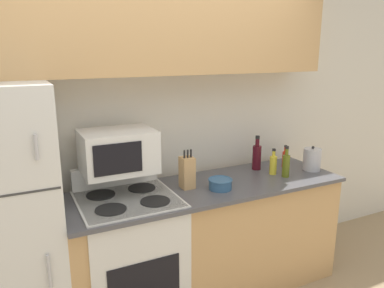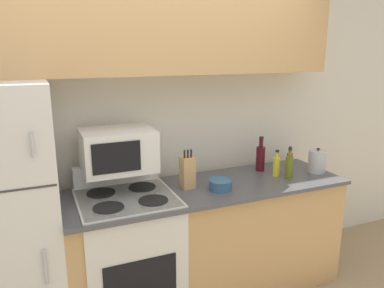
{
  "view_description": "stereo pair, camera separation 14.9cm",
  "coord_description": "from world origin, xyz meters",
  "px_view_note": "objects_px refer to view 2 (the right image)",
  "views": [
    {
      "loc": [
        -1.0,
        -2.08,
        1.94
      ],
      "look_at": [
        0.17,
        0.29,
        1.28
      ],
      "focal_mm": 35.0,
      "sensor_mm": 36.0,
      "label": 1
    },
    {
      "loc": [
        -0.86,
        -2.14,
        1.94
      ],
      "look_at": [
        0.17,
        0.29,
        1.28
      ],
      "focal_mm": 35.0,
      "sensor_mm": 36.0,
      "label": 2
    }
  ],
  "objects_px": {
    "bottle_cooking_spray": "(276,166)",
    "bottle_hot_sauce": "(290,160)",
    "bottle_wine_red": "(260,157)",
    "kettle": "(317,161)",
    "bowl": "(220,184)",
    "bottle_olive_oil": "(289,166)",
    "microwave": "(118,150)",
    "refrigerator": "(6,220)",
    "stove": "(129,255)",
    "knife_block": "(187,172)"
  },
  "relations": [
    {
      "from": "bottle_cooking_spray",
      "to": "bottle_hot_sauce",
      "type": "xyz_separation_m",
      "value": [
        0.22,
        0.11,
        -0.01
      ]
    },
    {
      "from": "bottle_wine_red",
      "to": "kettle",
      "type": "xyz_separation_m",
      "value": [
        0.42,
        -0.23,
        -0.02
      ]
    },
    {
      "from": "bowl",
      "to": "bottle_olive_oil",
      "type": "xyz_separation_m",
      "value": [
        0.62,
        0.0,
        0.06
      ]
    },
    {
      "from": "microwave",
      "to": "refrigerator",
      "type": "bearing_deg",
      "value": -174.41
    },
    {
      "from": "bottle_wine_red",
      "to": "bottle_olive_oil",
      "type": "height_order",
      "value": "bottle_wine_red"
    },
    {
      "from": "stove",
      "to": "refrigerator",
      "type": "bearing_deg",
      "value": 176.47
    },
    {
      "from": "knife_block",
      "to": "bottle_cooking_spray",
      "type": "relative_size",
      "value": 1.36
    },
    {
      "from": "bowl",
      "to": "bottle_wine_red",
      "type": "height_order",
      "value": "bottle_wine_red"
    },
    {
      "from": "stove",
      "to": "bottle_hot_sauce",
      "type": "distance_m",
      "value": 1.57
    },
    {
      "from": "refrigerator",
      "to": "bowl",
      "type": "relative_size",
      "value": 9.6
    },
    {
      "from": "microwave",
      "to": "kettle",
      "type": "bearing_deg",
      "value": -6.39
    },
    {
      "from": "bottle_hot_sauce",
      "to": "microwave",
      "type": "bearing_deg",
      "value": 179.38
    },
    {
      "from": "refrigerator",
      "to": "bottle_cooking_spray",
      "type": "distance_m",
      "value": 2.04
    },
    {
      "from": "microwave",
      "to": "bottle_olive_oil",
      "type": "xyz_separation_m",
      "value": [
        1.33,
        -0.23,
        -0.22
      ]
    },
    {
      "from": "bottle_cooking_spray",
      "to": "bottle_wine_red",
      "type": "height_order",
      "value": "bottle_wine_red"
    },
    {
      "from": "refrigerator",
      "to": "kettle",
      "type": "bearing_deg",
      "value": -2.64
    },
    {
      "from": "microwave",
      "to": "kettle",
      "type": "xyz_separation_m",
      "value": [
        1.65,
        -0.18,
        -0.23
      ]
    },
    {
      "from": "bottle_cooking_spray",
      "to": "kettle",
      "type": "bearing_deg",
      "value": -8.71
    },
    {
      "from": "refrigerator",
      "to": "kettle",
      "type": "height_order",
      "value": "refrigerator"
    },
    {
      "from": "knife_block",
      "to": "bowl",
      "type": "height_order",
      "value": "knife_block"
    },
    {
      "from": "refrigerator",
      "to": "microwave",
      "type": "height_order",
      "value": "refrigerator"
    },
    {
      "from": "bowl",
      "to": "bottle_cooking_spray",
      "type": "xyz_separation_m",
      "value": [
        0.57,
        0.1,
        0.04
      ]
    },
    {
      "from": "stove",
      "to": "bottle_cooking_spray",
      "type": "bearing_deg",
      "value": -0.28
    },
    {
      "from": "microwave",
      "to": "bottle_cooking_spray",
      "type": "distance_m",
      "value": 1.31
    },
    {
      "from": "knife_block",
      "to": "kettle",
      "type": "height_order",
      "value": "knife_block"
    },
    {
      "from": "refrigerator",
      "to": "knife_block",
      "type": "height_order",
      "value": "refrigerator"
    },
    {
      "from": "refrigerator",
      "to": "bottle_hot_sauce",
      "type": "distance_m",
      "value": 2.25
    },
    {
      "from": "refrigerator",
      "to": "bottle_hot_sauce",
      "type": "relative_size",
      "value": 8.82
    },
    {
      "from": "refrigerator",
      "to": "stove",
      "type": "distance_m",
      "value": 0.87
    },
    {
      "from": "microwave",
      "to": "bottle_wine_red",
      "type": "distance_m",
      "value": 1.25
    },
    {
      "from": "bottle_cooking_spray",
      "to": "kettle",
      "type": "xyz_separation_m",
      "value": [
        0.37,
        -0.06,
        0.01
      ]
    },
    {
      "from": "bowl",
      "to": "bottle_wine_red",
      "type": "xyz_separation_m",
      "value": [
        0.53,
        0.28,
        0.07
      ]
    },
    {
      "from": "bowl",
      "to": "kettle",
      "type": "height_order",
      "value": "kettle"
    },
    {
      "from": "bowl",
      "to": "bottle_cooking_spray",
      "type": "relative_size",
      "value": 0.84
    },
    {
      "from": "bowl",
      "to": "refrigerator",
      "type": "bearing_deg",
      "value": 173.81
    },
    {
      "from": "kettle",
      "to": "refrigerator",
      "type": "bearing_deg",
      "value": 177.36
    },
    {
      "from": "stove",
      "to": "bottle_olive_oil",
      "type": "height_order",
      "value": "bottle_olive_oil"
    },
    {
      "from": "bottle_hot_sauce",
      "to": "bottle_cooking_spray",
      "type": "bearing_deg",
      "value": -152.94
    },
    {
      "from": "stove",
      "to": "bottle_hot_sauce",
      "type": "bearing_deg",
      "value": 4.07
    },
    {
      "from": "bowl",
      "to": "bottle_wine_red",
      "type": "relative_size",
      "value": 0.61
    },
    {
      "from": "microwave",
      "to": "bottle_hot_sauce",
      "type": "height_order",
      "value": "microwave"
    },
    {
      "from": "bottle_hot_sauce",
      "to": "stove",
      "type": "bearing_deg",
      "value": -175.93
    },
    {
      "from": "stove",
      "to": "microwave",
      "type": "distance_m",
      "value": 0.78
    },
    {
      "from": "bottle_hot_sauce",
      "to": "bottle_wine_red",
      "type": "xyz_separation_m",
      "value": [
        -0.26,
        0.06,
        0.04
      ]
    },
    {
      "from": "refrigerator",
      "to": "bottle_cooking_spray",
      "type": "relative_size",
      "value": 8.02
    },
    {
      "from": "microwave",
      "to": "bottle_wine_red",
      "type": "bearing_deg",
      "value": 2.0
    },
    {
      "from": "refrigerator",
      "to": "bottle_olive_oil",
      "type": "relative_size",
      "value": 6.79
    },
    {
      "from": "bowl",
      "to": "microwave",
      "type": "bearing_deg",
      "value": 161.75
    },
    {
      "from": "bottle_wine_red",
      "to": "bottle_olive_oil",
      "type": "distance_m",
      "value": 0.29
    },
    {
      "from": "stove",
      "to": "bowl",
      "type": "bearing_deg",
      "value": -9.16
    }
  ]
}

